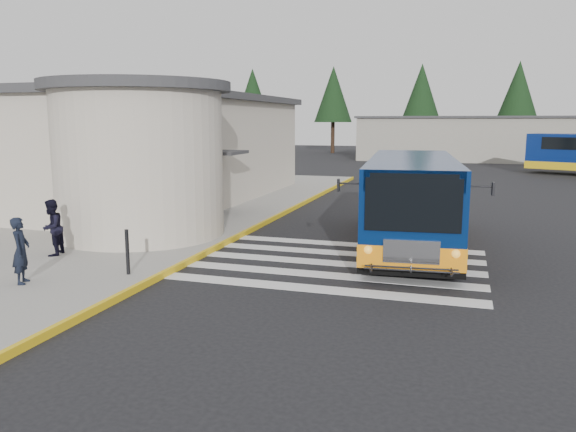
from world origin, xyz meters
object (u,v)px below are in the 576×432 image
(pedestrian_a, at_px, (21,250))
(pedestrian_b, at_px, (52,228))
(transit_bus, at_px, (411,204))
(bollard, at_px, (127,252))

(pedestrian_a, distance_m, pedestrian_b, 2.69)
(transit_bus, bearing_deg, pedestrian_b, -157.89)
(pedestrian_b, xyz_separation_m, bollard, (3.02, -1.05, -0.22))
(pedestrian_a, relative_size, pedestrian_b, 0.98)
(pedestrian_b, relative_size, bollard, 1.41)
(pedestrian_b, bearing_deg, transit_bus, 105.13)
(transit_bus, height_order, bollard, transit_bus)
(pedestrian_a, xyz_separation_m, pedestrian_b, (-1.19, 2.41, 0.01))
(pedestrian_a, bearing_deg, bollard, -79.27)
(pedestrian_a, relative_size, bollard, 1.39)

